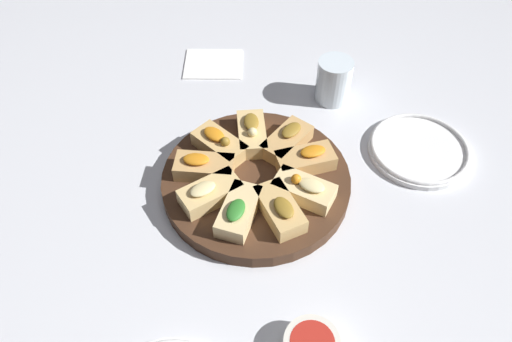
# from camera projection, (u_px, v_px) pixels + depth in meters

# --- Properties ---
(ground_plane) EXTENTS (3.00, 3.00, 0.00)m
(ground_plane) POSITION_uv_depth(u_px,v_px,m) (256.00, 186.00, 0.84)
(ground_plane) COLOR silver
(serving_board) EXTENTS (0.31, 0.31, 0.03)m
(serving_board) POSITION_uv_depth(u_px,v_px,m) (256.00, 181.00, 0.83)
(serving_board) COLOR #422819
(serving_board) RESTS_ON ground_plane
(focaccia_slice_0) EXTENTS (0.10, 0.10, 0.04)m
(focaccia_slice_0) POSITION_uv_depth(u_px,v_px,m) (219.00, 144.00, 0.85)
(focaccia_slice_0) COLOR tan
(focaccia_slice_0) RESTS_ON serving_board
(focaccia_slice_1) EXTENTS (0.10, 0.07, 0.04)m
(focaccia_slice_1) POSITION_uv_depth(u_px,v_px,m) (204.00, 167.00, 0.81)
(focaccia_slice_1) COLOR tan
(focaccia_slice_1) RESTS_ON serving_board
(focaccia_slice_2) EXTENTS (0.11, 0.08, 0.04)m
(focaccia_slice_2) POSITION_uv_depth(u_px,v_px,m) (210.00, 193.00, 0.78)
(focaccia_slice_2) COLOR #DBB775
(focaccia_slice_2) RESTS_ON serving_board
(focaccia_slice_3) EXTENTS (0.09, 0.11, 0.04)m
(focaccia_slice_3) POSITION_uv_depth(u_px,v_px,m) (239.00, 211.00, 0.76)
(focaccia_slice_3) COLOR #E5C689
(focaccia_slice_3) RESTS_ON serving_board
(focaccia_slice_4) EXTENTS (0.07, 0.11, 0.04)m
(focaccia_slice_4) POSITION_uv_depth(u_px,v_px,m) (280.00, 209.00, 0.76)
(focaccia_slice_4) COLOR tan
(focaccia_slice_4) RESTS_ON serving_board
(focaccia_slice_5) EXTENTS (0.10, 0.10, 0.04)m
(focaccia_slice_5) POSITION_uv_depth(u_px,v_px,m) (304.00, 189.00, 0.78)
(focaccia_slice_5) COLOR #E5C689
(focaccia_slice_5) RESTS_ON serving_board
(focaccia_slice_6) EXTENTS (0.10, 0.06, 0.04)m
(focaccia_slice_6) POSITION_uv_depth(u_px,v_px,m) (306.00, 160.00, 0.83)
(focaccia_slice_6) COLOR tan
(focaccia_slice_6) RESTS_ON serving_board
(focaccia_slice_7) EXTENTS (0.10, 0.10, 0.04)m
(focaccia_slice_7) POSITION_uv_depth(u_px,v_px,m) (287.00, 141.00, 0.85)
(focaccia_slice_7) COLOR tan
(focaccia_slice_7) RESTS_ON serving_board
(focaccia_slice_8) EXTENTS (0.05, 0.10, 0.04)m
(focaccia_slice_8) POSITION_uv_depth(u_px,v_px,m) (252.00, 133.00, 0.86)
(focaccia_slice_8) COLOR #DBB775
(focaccia_slice_8) RESTS_ON serving_board
(plate_left) EXTENTS (0.18, 0.18, 0.02)m
(plate_left) POSITION_uv_depth(u_px,v_px,m) (419.00, 149.00, 0.89)
(plate_left) COLOR white
(plate_left) RESTS_ON ground_plane
(water_glass) EXTENTS (0.07, 0.07, 0.09)m
(water_glass) POSITION_uv_depth(u_px,v_px,m) (334.00, 81.00, 0.95)
(water_glass) COLOR silver
(water_glass) RESTS_ON ground_plane
(napkin_stack) EXTENTS (0.14, 0.12, 0.01)m
(napkin_stack) POSITION_uv_depth(u_px,v_px,m) (213.00, 63.00, 1.06)
(napkin_stack) COLOR white
(napkin_stack) RESTS_ON ground_plane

